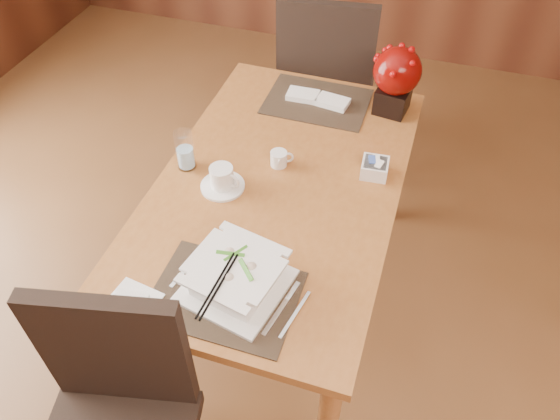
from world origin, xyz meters
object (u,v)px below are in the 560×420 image
(dining_table, at_px, (279,200))
(bread_plate, at_px, (131,304))
(soup_setting, at_px, (235,277))
(water_glass, at_px, (185,150))
(berry_decor, at_px, (396,77))
(far_chair, at_px, (326,77))
(near_chair, at_px, (115,418))
(creamer_jug, at_px, (279,159))
(sugar_caddy, at_px, (375,168))
(coffee_cup, at_px, (222,179))

(dining_table, xyz_separation_m, bread_plate, (-0.26, -0.67, 0.10))
(soup_setting, height_order, water_glass, water_glass)
(soup_setting, relative_size, berry_decor, 1.17)
(soup_setting, bearing_deg, water_glass, 140.66)
(far_chair, bearing_deg, near_chair, 78.50)
(creamer_jug, distance_m, berry_decor, 0.62)
(creamer_jug, bearing_deg, berry_decor, 30.13)
(water_glass, bearing_deg, bread_plate, -80.58)
(sugar_caddy, bearing_deg, water_glass, -165.63)
(sugar_caddy, bearing_deg, far_chair, 115.35)
(water_glass, bearing_deg, dining_table, 3.74)
(coffee_cup, xyz_separation_m, bread_plate, (-0.07, -0.58, -0.04))
(near_chair, bearing_deg, far_chair, 73.07)
(sugar_caddy, bearing_deg, soup_setting, -115.00)
(dining_table, bearing_deg, near_chair, -102.65)
(dining_table, xyz_separation_m, sugar_caddy, (0.33, 0.16, 0.13))
(creamer_jug, relative_size, berry_decor, 0.29)
(water_glass, bearing_deg, sugar_caddy, 14.37)
(creamer_jug, relative_size, bread_plate, 0.56)
(bread_plate, distance_m, near_chair, 0.34)
(far_chair, bearing_deg, coffee_cup, 76.04)
(coffee_cup, distance_m, sugar_caddy, 0.58)
(water_glass, height_order, far_chair, far_chair)
(dining_table, relative_size, far_chair, 1.41)
(dining_table, height_order, sugar_caddy, sugar_caddy)
(berry_decor, relative_size, near_chair, 0.30)
(berry_decor, bearing_deg, sugar_caddy, -88.68)
(sugar_caddy, xyz_separation_m, far_chair, (-0.40, 0.84, -0.18))
(creamer_jug, bearing_deg, bread_plate, -130.88)
(near_chair, bearing_deg, coffee_cup, 76.24)
(bread_plate, bearing_deg, dining_table, 68.58)
(creamer_jug, bearing_deg, water_glass, 175.33)
(sugar_caddy, bearing_deg, bread_plate, -125.82)
(sugar_caddy, height_order, near_chair, near_chair)
(sugar_caddy, distance_m, berry_decor, 0.45)
(coffee_cup, bearing_deg, dining_table, 25.45)
(near_chair, relative_size, far_chair, 0.93)
(dining_table, height_order, coffee_cup, coffee_cup)
(soup_setting, height_order, coffee_cup, soup_setting)
(near_chair, bearing_deg, creamer_jug, 67.65)
(bread_plate, bearing_deg, creamer_jug, 73.23)
(near_chair, bearing_deg, water_glass, 87.28)
(creamer_jug, bearing_deg, dining_table, -95.30)
(soup_setting, xyz_separation_m, near_chair, (-0.23, -0.43, -0.25))
(dining_table, bearing_deg, water_glass, -176.26)
(water_glass, distance_m, bread_plate, 0.66)
(soup_setting, distance_m, water_glass, 0.62)
(sugar_caddy, distance_m, bread_plate, 1.02)
(sugar_caddy, relative_size, near_chair, 0.10)
(soup_setting, relative_size, creamer_jug, 4.11)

